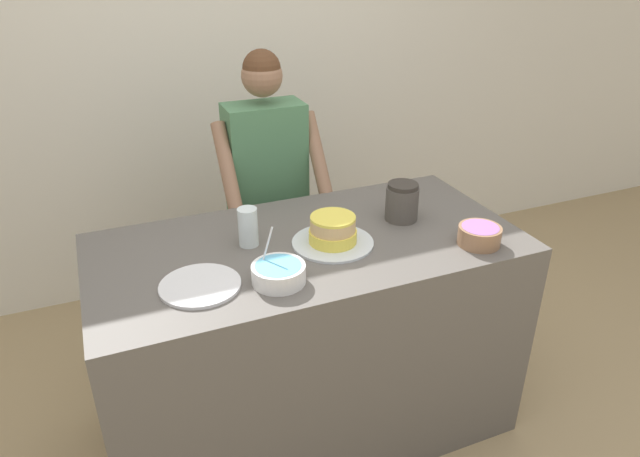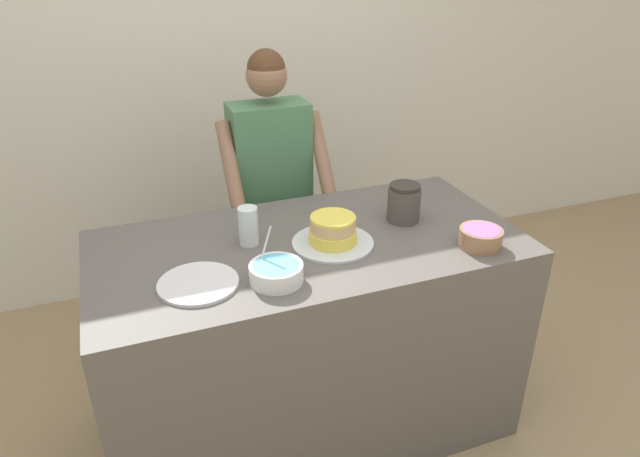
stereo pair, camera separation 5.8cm
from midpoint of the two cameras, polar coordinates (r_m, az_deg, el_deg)
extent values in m
cube|color=silver|center=(3.43, -9.42, 15.28)|extent=(10.00, 0.05, 2.60)
cube|color=#5B5651|center=(2.46, -0.37, -10.89)|extent=(1.66, 0.82, 0.93)
cylinder|color=#2D2D38|center=(3.02, -5.48, -5.16)|extent=(0.11, 0.11, 0.75)
cylinder|color=#2D2D38|center=(3.06, -2.50, -4.59)|extent=(0.11, 0.11, 0.75)
cube|color=#4C7F56|center=(2.75, -4.41, 6.74)|extent=(0.37, 0.20, 0.56)
cylinder|color=#8E664C|center=(2.57, -8.05, 4.90)|extent=(0.07, 0.36, 0.47)
cylinder|color=#8E664C|center=(2.69, 0.99, 6.18)|extent=(0.07, 0.36, 0.47)
sphere|color=#8E664C|center=(2.64, -4.73, 14.98)|extent=(0.19, 0.19, 0.19)
sphere|color=#51331E|center=(2.64, -4.76, 15.68)|extent=(0.17, 0.17, 0.17)
cylinder|color=silver|center=(2.19, 2.04, -1.44)|extent=(0.31, 0.31, 0.01)
cylinder|color=#F2DB4C|center=(2.17, 2.06, -0.77)|extent=(0.18, 0.18, 0.05)
cylinder|color=#DBB275|center=(2.15, 2.08, 0.37)|extent=(0.17, 0.17, 0.05)
cylinder|color=#F2DB4C|center=(2.14, 2.09, 1.07)|extent=(0.17, 0.17, 0.01)
cylinder|color=white|center=(1.94, -3.54, -4.47)|extent=(0.18, 0.18, 0.07)
cylinder|color=#60B7E0|center=(1.93, -3.56, -3.80)|extent=(0.16, 0.16, 0.01)
cylinder|color=silver|center=(1.96, -4.80, -2.24)|extent=(0.07, 0.03, 0.17)
cylinder|color=#936B4C|center=(2.24, 16.47, -0.91)|extent=(0.16, 0.16, 0.07)
cylinder|color=#9E66B7|center=(2.23, 16.57, -0.22)|extent=(0.14, 0.14, 0.01)
cylinder|color=silver|center=(2.17, -6.42, 0.25)|extent=(0.08, 0.08, 0.15)
cylinder|color=silver|center=(1.97, -11.26, -5.41)|extent=(0.28, 0.28, 0.01)
cylinder|color=#4C4742|center=(2.37, 9.07, 2.37)|extent=(0.14, 0.14, 0.14)
cylinder|color=#322D28|center=(2.34, 9.21, 4.14)|extent=(0.12, 0.12, 0.02)
camera|label=1|loc=(0.03, -89.23, 0.39)|focal=32.00mm
camera|label=2|loc=(0.03, 90.77, -0.39)|focal=32.00mm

